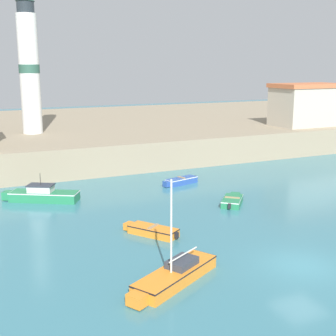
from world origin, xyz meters
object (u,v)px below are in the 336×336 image
(motorboat_green_0, at_px, (42,195))
(dinghy_blue_2, at_px, (181,181))
(lighthouse, at_px, (29,67))
(dinghy_green_3, at_px, (232,200))
(sailboat_orange_1, at_px, (175,274))
(dinghy_orange_4, at_px, (152,230))
(harbor_shed_near_wharf, at_px, (307,104))

(motorboat_green_0, bearing_deg, dinghy_blue_2, 0.94)
(motorboat_green_0, xyz_separation_m, dinghy_blue_2, (12.05, 0.20, -0.19))
(lighthouse, bearing_deg, dinghy_green_3, -65.98)
(sailboat_orange_1, distance_m, dinghy_green_3, 13.79)
(dinghy_blue_2, relative_size, dinghy_orange_4, 1.04)
(lighthouse, bearing_deg, dinghy_blue_2, -59.77)
(dinghy_green_3, relative_size, lighthouse, 0.22)
(dinghy_green_3, xyz_separation_m, dinghy_orange_4, (-8.08, -3.46, 0.00))
(motorboat_green_0, bearing_deg, harbor_shed_near_wharf, 16.00)
(lighthouse, xyz_separation_m, harbor_shed_near_wharf, (32.00, -7.32, -4.54))
(motorboat_green_0, relative_size, dinghy_blue_2, 1.57)
(motorboat_green_0, distance_m, dinghy_orange_4, 11.45)
(dinghy_orange_4, bearing_deg, harbor_shed_near_wharf, 34.50)
(sailboat_orange_1, relative_size, dinghy_green_3, 1.81)
(dinghy_green_3, bearing_deg, motorboat_green_0, 151.80)
(sailboat_orange_1, distance_m, dinghy_blue_2, 19.14)
(dinghy_blue_2, height_order, lighthouse, lighthouse)
(sailboat_orange_1, bearing_deg, dinghy_blue_2, 62.85)
(dinghy_green_3, height_order, lighthouse, lighthouse)
(harbor_shed_near_wharf, bearing_deg, lighthouse, 167.12)
(sailboat_orange_1, bearing_deg, harbor_shed_near_wharf, 40.78)
(dinghy_green_3, height_order, dinghy_orange_4, dinghy_orange_4)
(dinghy_green_3, bearing_deg, lighthouse, 114.02)
(dinghy_blue_2, bearing_deg, sailboat_orange_1, -117.15)
(dinghy_orange_4, distance_m, lighthouse, 29.31)
(dinghy_blue_2, bearing_deg, lighthouse, 120.23)
(harbor_shed_near_wharf, bearing_deg, dinghy_green_3, -141.85)
(dinghy_orange_4, bearing_deg, lighthouse, 95.48)
(motorboat_green_0, distance_m, dinghy_blue_2, 12.05)
(dinghy_orange_4, relative_size, lighthouse, 0.24)
(motorboat_green_0, bearing_deg, dinghy_orange_4, -65.07)
(sailboat_orange_1, xyz_separation_m, dinghy_orange_4, (1.51, 6.45, -0.12))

